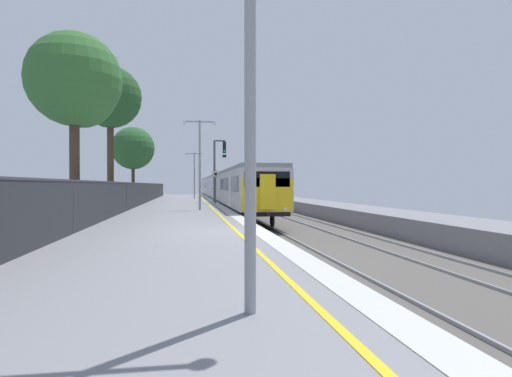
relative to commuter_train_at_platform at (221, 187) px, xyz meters
name	(u,v)px	position (x,y,z in m)	size (l,w,h in m)	color
ground	(324,248)	(0.54, -38.80, -1.88)	(17.40, 110.00, 1.21)	gray
commuter_train_at_platform	(221,187)	(0.00, 0.00, 0.00)	(2.83, 62.93, 3.81)	#B7B7BC
signal_gantry	(217,164)	(-1.49, -15.88, 2.08)	(1.10, 0.24, 5.38)	#47474C
speed_limit_sign	(216,183)	(-1.85, -18.98, 0.44)	(0.59, 0.08, 2.68)	#59595B
platform_lamp_near	(250,66)	(-3.29, -47.77, 1.66)	(2.00, 0.20, 4.88)	#93999E
platform_lamp_mid	(200,157)	(-3.29, -26.47, 1.97)	(2.00, 0.20, 5.47)	#93999E
platform_lamp_far	(194,171)	(-3.29, -5.17, 1.76)	(2.00, 0.20, 5.06)	#93999E
platform_back_fence	(73,206)	(-7.55, -38.80, -0.38)	(0.07, 99.00, 1.69)	#282B2D
background_tree_left	(111,99)	(-8.74, -24.94, 5.60)	(3.85, 3.85, 8.94)	#473323
background_tree_centre	(76,84)	(-8.69, -33.65, 4.52)	(3.94, 3.94, 7.94)	#473323
background_tree_right	(133,149)	(-8.87, -13.42, 3.44)	(3.78, 3.78, 6.68)	#473323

